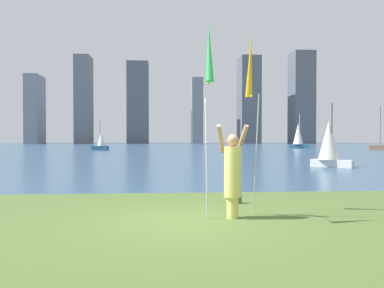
{
  "coord_description": "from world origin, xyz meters",
  "views": [
    {
      "loc": [
        -0.45,
        -7.63,
        1.65
      ],
      "look_at": [
        1.1,
        14.3,
        1.27
      ],
      "focal_mm": 36.12,
      "sensor_mm": 36.0,
      "label": 1
    }
  ],
  "objects_px": {
    "kite_flag_right": "(250,70)",
    "sailboat_8": "(298,136)",
    "person": "(233,172)",
    "sailboat_3": "(329,144)",
    "kite_flag_left": "(209,58)",
    "sailboat_2": "(380,147)",
    "bag": "(235,198)",
    "sailboat_0": "(101,142)"
  },
  "relations": [
    {
      "from": "kite_flag_right",
      "to": "sailboat_8",
      "type": "bearing_deg",
      "value": 69.41
    },
    {
      "from": "kite_flag_left",
      "to": "kite_flag_right",
      "type": "bearing_deg",
      "value": 46.08
    },
    {
      "from": "kite_flag_right",
      "to": "sailboat_8",
      "type": "xyz_separation_m",
      "value": [
        18.41,
        49.0,
        -1.32
      ]
    },
    {
      "from": "kite_flag_left",
      "to": "kite_flag_right",
      "type": "relative_size",
      "value": 0.99
    },
    {
      "from": "sailboat_2",
      "to": "sailboat_8",
      "type": "relative_size",
      "value": 1.1
    },
    {
      "from": "kite_flag_left",
      "to": "sailboat_8",
      "type": "relative_size",
      "value": 0.74
    },
    {
      "from": "kite_flag_right",
      "to": "sailboat_3",
      "type": "xyz_separation_m",
      "value": [
        7.19,
        12.29,
        -1.86
      ]
    },
    {
      "from": "kite_flag_right",
      "to": "sailboat_0",
      "type": "xyz_separation_m",
      "value": [
        -10.13,
        41.83,
        -2.15
      ]
    },
    {
      "from": "bag",
      "to": "sailboat_8",
      "type": "distance_m",
      "value": 51.51
    },
    {
      "from": "person",
      "to": "sailboat_8",
      "type": "relative_size",
      "value": 0.37
    },
    {
      "from": "sailboat_0",
      "to": "sailboat_2",
      "type": "relative_size",
      "value": 0.65
    },
    {
      "from": "kite_flag_left",
      "to": "kite_flag_right",
      "type": "xyz_separation_m",
      "value": [
        1.05,
        1.09,
        -0.03
      ]
    },
    {
      "from": "person",
      "to": "sailboat_3",
      "type": "distance_m",
      "value": 15.15
    },
    {
      "from": "sailboat_8",
      "to": "person",
      "type": "bearing_deg",
      "value": -110.84
    },
    {
      "from": "kite_flag_left",
      "to": "sailboat_2",
      "type": "relative_size",
      "value": 0.67
    },
    {
      "from": "sailboat_2",
      "to": "kite_flag_left",
      "type": "bearing_deg",
      "value": -123.48
    },
    {
      "from": "person",
      "to": "sailboat_8",
      "type": "xyz_separation_m",
      "value": [
        18.93,
        49.74,
        0.9
      ]
    },
    {
      "from": "person",
      "to": "bag",
      "type": "xyz_separation_m",
      "value": [
        0.37,
        1.72,
        -0.82
      ]
    },
    {
      "from": "sailboat_0",
      "to": "person",
      "type": "bearing_deg",
      "value": -77.28
    },
    {
      "from": "sailboat_3",
      "to": "kite_flag_left",
      "type": "bearing_deg",
      "value": -121.65
    },
    {
      "from": "bag",
      "to": "sailboat_2",
      "type": "height_order",
      "value": "sailboat_2"
    },
    {
      "from": "person",
      "to": "sailboat_2",
      "type": "height_order",
      "value": "sailboat_2"
    },
    {
      "from": "kite_flag_right",
      "to": "sailboat_0",
      "type": "bearing_deg",
      "value": 103.62
    },
    {
      "from": "person",
      "to": "sailboat_0",
      "type": "height_order",
      "value": "sailboat_0"
    },
    {
      "from": "person",
      "to": "kite_flag_left",
      "type": "distance_m",
      "value": 2.34
    },
    {
      "from": "person",
      "to": "kite_flag_right",
      "type": "height_order",
      "value": "kite_flag_right"
    },
    {
      "from": "kite_flag_right",
      "to": "sailboat_8",
      "type": "height_order",
      "value": "sailboat_8"
    },
    {
      "from": "kite_flag_right",
      "to": "bag",
      "type": "height_order",
      "value": "kite_flag_right"
    },
    {
      "from": "sailboat_2",
      "to": "sailboat_8",
      "type": "bearing_deg",
      "value": 133.57
    },
    {
      "from": "person",
      "to": "bag",
      "type": "bearing_deg",
      "value": 59.71
    },
    {
      "from": "sailboat_3",
      "to": "sailboat_8",
      "type": "bearing_deg",
      "value": 73.01
    },
    {
      "from": "sailboat_0",
      "to": "sailboat_8",
      "type": "bearing_deg",
      "value": 14.09
    },
    {
      "from": "sailboat_2",
      "to": "sailboat_3",
      "type": "bearing_deg",
      "value": -124.32
    },
    {
      "from": "bag",
      "to": "person",
      "type": "bearing_deg",
      "value": -102.02
    },
    {
      "from": "sailboat_3",
      "to": "sailboat_2",
      "type": "bearing_deg",
      "value": 55.68
    },
    {
      "from": "person",
      "to": "sailboat_2",
      "type": "relative_size",
      "value": 0.33
    },
    {
      "from": "person",
      "to": "sailboat_0",
      "type": "distance_m",
      "value": 43.65
    },
    {
      "from": "kite_flag_left",
      "to": "sailboat_3",
      "type": "height_order",
      "value": "kite_flag_left"
    },
    {
      "from": "kite_flag_right",
      "to": "sailboat_0",
      "type": "distance_m",
      "value": 43.1
    },
    {
      "from": "kite_flag_left",
      "to": "bag",
      "type": "relative_size",
      "value": 12.42
    },
    {
      "from": "person",
      "to": "bag",
      "type": "distance_m",
      "value": 1.94
    },
    {
      "from": "person",
      "to": "sailboat_2",
      "type": "distance_m",
      "value": 49.31
    }
  ]
}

